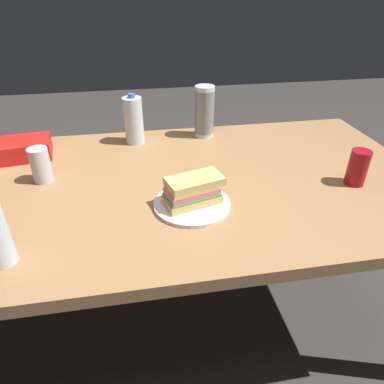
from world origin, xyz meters
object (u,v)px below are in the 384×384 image
Objects in this scene: plastic_cup_stack at (204,112)px; chip_bag at (20,149)px; soda_can_red at (358,167)px; sandwich at (193,191)px; soda_can_silver at (41,165)px; water_bottle_tall at (134,120)px; dining_table at (163,200)px; paper_plate at (192,204)px.

chip_bag is at bearing -172.80° from plastic_cup_stack.
sandwich is at bearing -176.04° from soda_can_red.
plastic_cup_stack is 0.70m from soda_can_silver.
sandwich is at bearing -73.00° from water_bottle_tall.
plastic_cup_stack is at bearing -1.06° from chip_bag.
plastic_cup_stack is at bearing 25.80° from soda_can_silver.
water_bottle_tall reaches higher than sandwich.
soda_can_red is (0.57, 0.04, 0.01)m from sandwich.
dining_table is at bearing -36.65° from chip_bag.
soda_can_red is 0.66m from plastic_cup_stack.
soda_can_silver is at bearing 169.27° from soda_can_red.
sandwich is 0.95× the size of water_bottle_tall.
chip_bag is at bearing 143.25° from paper_plate.
soda_can_red reaches higher than dining_table.
soda_can_silver is (-0.40, 0.08, 0.14)m from dining_table.
chip_bag is at bearing -170.50° from water_bottle_tall.
paper_plate is 0.56m from water_bottle_tall.
sandwich is at bearing 42.33° from paper_plate.
paper_plate is 0.58m from plastic_cup_stack.
soda_can_red is at bearing -49.96° from plastic_cup_stack.
dining_table is 0.43m from soda_can_silver.
sandwich is at bearing -44.70° from chip_bag.
plastic_cup_stack reaches higher than soda_can_red.
sandwich is at bearing -26.28° from soda_can_silver.
chip_bag is at bearing 143.56° from sandwich.
soda_can_red reaches higher than chip_bag.
water_bottle_tall reaches higher than soda_can_red.
plastic_cup_stack is at bearing 130.04° from soda_can_red.
water_bottle_tall is 0.94× the size of plastic_cup_stack.
plastic_cup_stack reaches higher than dining_table.
dining_table is 0.61m from chip_bag.
paper_plate is 0.54m from soda_can_silver.
soda_can_red is 1.00× the size of soda_can_silver.
water_bottle_tall reaches higher than paper_plate.
paper_plate is at bearing -45.01° from chip_bag.
paper_plate is 1.95× the size of soda_can_red.
soda_can_red reaches higher than paper_plate.
chip_bag is 0.46m from water_bottle_tall.
water_bottle_tall is (-0.16, 0.52, 0.04)m from sandwich.
chip_bag is at bearing 160.83° from soda_can_red.
sandwich is 0.57m from soda_can_red.
chip_bag is (-1.18, 0.41, -0.03)m from soda_can_red.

